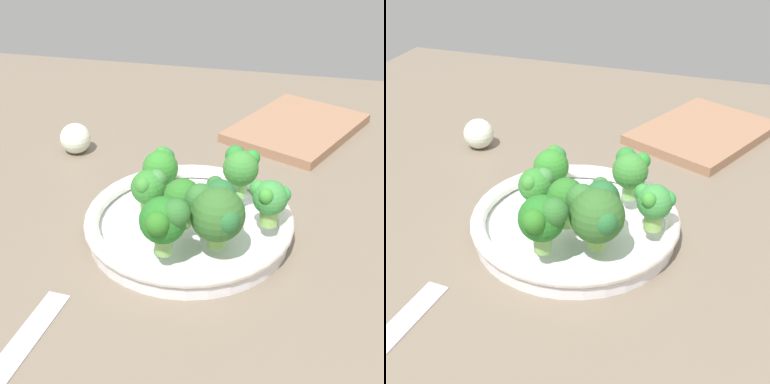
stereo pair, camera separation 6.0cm
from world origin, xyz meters
TOP-DOWN VIEW (x-y plane):
  - ground_plane at (0.00, 0.00)cm, footprint 130.00×130.00cm
  - bowl at (0.21, 0.42)cm, footprint 26.31×26.31cm
  - broccoli_floret_0 at (0.54, 9.90)cm, footprint 4.56×4.98cm
  - broccoli_floret_1 at (2.07, 4.04)cm, footprint 4.83×4.30cm
  - broccoli_floret_2 at (0.46, -4.89)cm, footprint 4.55×4.37cm
  - broccoli_floret_3 at (-4.80, -4.88)cm, footprint 5.17×4.69cm
  - broccoli_floret_4 at (3.47, 0.57)cm, footprint 4.51×5.20cm
  - broccoli_floret_5 at (5.99, 4.52)cm, footprint 6.90×7.10cm
  - broccoli_floret_6 at (9.02, -0.60)cm, footprint 6.37×5.78cm
  - broccoli_floret_7 at (-5.66, 5.54)cm, footprint 5.20×4.62cm
  - cutting_board at (-34.50, 11.26)cm, footprint 28.39×25.33cm
  - garlic_bulb at (-18.59, -23.20)cm, footprint 4.93×4.93cm

SIDE VIEW (x-z plane):
  - ground_plane at x=0.00cm, z-range -2.50..0.00cm
  - cutting_board at x=-34.50cm, z-range 0.00..1.60cm
  - bowl at x=0.21cm, z-range 0.03..3.49cm
  - garlic_bulb at x=-18.59cm, z-range 0.00..4.93cm
  - broccoli_floret_2 at x=0.46cm, z-range 3.95..9.27cm
  - broccoli_floret_3 at x=-4.80cm, z-range 3.90..9.40cm
  - broccoli_floret_0 at x=0.54cm, z-range 4.12..9.90cm
  - broccoli_floret_1 at x=2.07cm, z-range 4.18..10.24cm
  - broccoli_floret_4 at x=3.47cm, z-range 4.25..10.50cm
  - broccoli_floret_7 at x=-5.66cm, z-range 4.36..10.65cm
  - broccoli_floret_6 at x=9.02cm, z-range 4.29..11.51cm
  - broccoli_floret_5 at x=5.99cm, z-range 4.24..11.60cm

